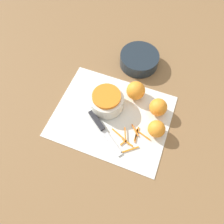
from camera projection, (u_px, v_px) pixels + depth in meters
ground_plane at (112, 116)px, 0.92m from camera, size 4.00×4.00×0.00m
cutting_board at (112, 116)px, 0.92m from camera, size 0.48×0.38×0.01m
bowl_speckled at (107, 101)px, 0.91m from camera, size 0.14×0.14×0.08m
bowl_dark at (139, 60)px, 1.03m from camera, size 0.18×0.18×0.06m
knife at (100, 125)px, 0.89m from camera, size 0.19×0.15×0.02m
orange_left at (136, 91)px, 0.93m from camera, size 0.08×0.08×0.08m
orange_right at (158, 107)px, 0.89m from camera, size 0.07×0.07×0.07m
orange_back at (156, 129)px, 0.85m from camera, size 0.07×0.07×0.07m
peel_pile at (131, 137)px, 0.87m from camera, size 0.16×0.13×0.01m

